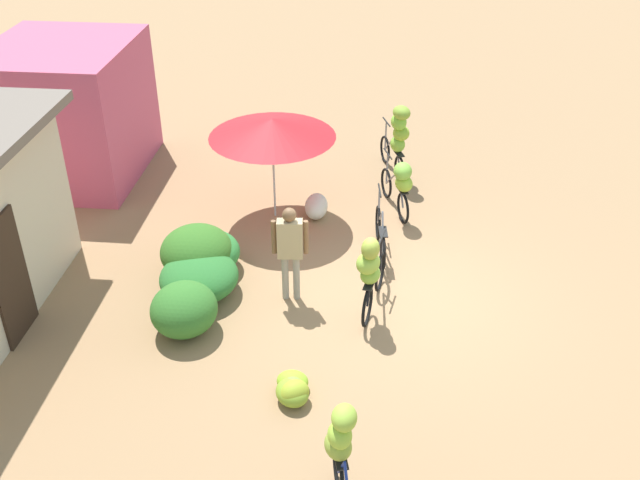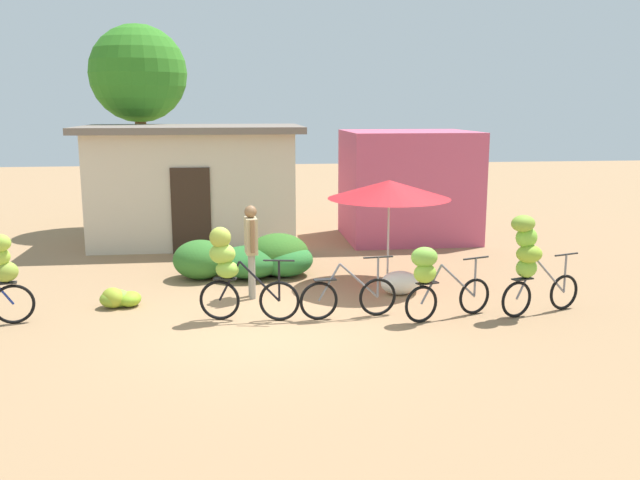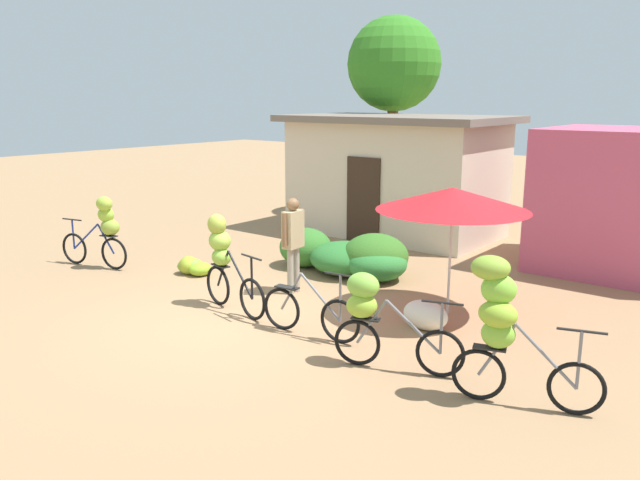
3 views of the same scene
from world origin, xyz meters
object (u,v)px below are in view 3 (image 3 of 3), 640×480
at_px(bicycle_near_pile, 224,255).
at_px(person_vendor, 293,235).
at_px(bicycle_rightmost, 503,317).
at_px(banana_pile_on_ground, 193,267).
at_px(tree_behind_building, 394,66).
at_px(market_umbrella, 453,199).
at_px(bicycle_by_shop, 374,311).
at_px(shop_pink, 631,201).
at_px(produce_sack, 425,315).
at_px(building_low, 395,174).
at_px(bicycle_center_loaded, 310,313).
at_px(bicycle_leftmost, 103,227).

relative_size(bicycle_near_pile, person_vendor, 0.96).
bearing_deg(person_vendor, bicycle_rightmost, -20.41).
bearing_deg(banana_pile_on_ground, tree_behind_building, 93.60).
xyz_separation_m(market_umbrella, bicycle_by_shop, (0.19, -2.38, -1.09)).
height_order(shop_pink, market_umbrella, shop_pink).
bearing_deg(produce_sack, bicycle_near_pile, -159.34).
bearing_deg(person_vendor, building_low, 103.47).
distance_m(building_low, bicycle_by_shop, 8.20).
distance_m(bicycle_center_loaded, bicycle_by_shop, 1.39).
height_order(tree_behind_building, market_umbrella, tree_behind_building).
bearing_deg(bicycle_by_shop, market_umbrella, 94.53).
bearing_deg(bicycle_near_pile, tree_behind_building, 105.39).
relative_size(shop_pink, market_umbrella, 1.37).
bearing_deg(bicycle_near_pile, shop_pink, 55.05).
height_order(shop_pink, tree_behind_building, tree_behind_building).
bearing_deg(shop_pink, produce_sack, -105.54).
bearing_deg(bicycle_rightmost, banana_pile_on_ground, 168.82).
relative_size(bicycle_by_shop, bicycle_rightmost, 0.94).
relative_size(building_low, shop_pink, 1.68).
xyz_separation_m(market_umbrella, person_vendor, (-2.63, -0.66, -0.81)).
xyz_separation_m(bicycle_leftmost, bicycle_center_loaded, (5.55, -0.29, -0.48)).
distance_m(market_umbrella, banana_pile_on_ground, 5.30).
height_order(tree_behind_building, person_vendor, tree_behind_building).
xyz_separation_m(building_low, market_umbrella, (3.91, -4.69, 0.36)).
distance_m(building_low, produce_sack, 6.88).
bearing_deg(market_umbrella, tree_behind_building, 128.17).
bearing_deg(banana_pile_on_ground, bicycle_leftmost, -155.46).
relative_size(bicycle_by_shop, produce_sack, 2.26).
distance_m(tree_behind_building, bicycle_leftmost, 9.38).
relative_size(tree_behind_building, bicycle_rightmost, 3.30).
bearing_deg(bicycle_by_shop, building_low, 120.14).
xyz_separation_m(bicycle_leftmost, bicycle_near_pile, (3.66, -0.17, 0.04)).
bearing_deg(shop_pink, tree_behind_building, 161.04).
bearing_deg(bicycle_rightmost, bicycle_near_pile, 175.57).
xyz_separation_m(tree_behind_building, bicycle_center_loaded, (4.32, -8.96, -3.85)).
distance_m(tree_behind_building, banana_pile_on_ground, 8.87).
bearing_deg(building_low, bicycle_leftmost, -112.98).
bearing_deg(banana_pile_on_ground, shop_pink, 40.43).
height_order(market_umbrella, bicycle_leftmost, market_umbrella).
distance_m(building_low, bicycle_leftmost, 7.04).
distance_m(market_umbrella, bicycle_rightmost, 3.05).
bearing_deg(bicycle_leftmost, bicycle_center_loaded, -2.98).
relative_size(bicycle_leftmost, bicycle_by_shop, 1.04).
relative_size(market_umbrella, bicycle_rightmost, 1.39).
xyz_separation_m(market_umbrella, bicycle_near_pile, (-2.99, -1.94, -0.97)).
bearing_deg(produce_sack, bicycle_by_shop, -84.85).
xyz_separation_m(shop_pink, tree_behind_building, (-6.95, 2.39, 2.82)).
bearing_deg(tree_behind_building, bicycle_leftmost, -98.08).
xyz_separation_m(market_umbrella, produce_sack, (0.05, -0.80, -1.62)).
bearing_deg(banana_pile_on_ground, bicycle_center_loaded, -15.74).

